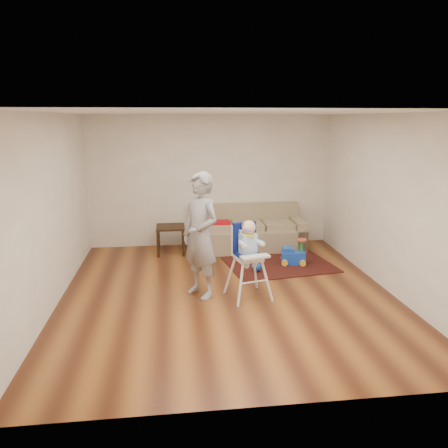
{
  "coord_description": "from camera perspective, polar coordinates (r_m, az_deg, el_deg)",
  "views": [
    {
      "loc": [
        -0.82,
        -6.24,
        2.62
      ],
      "look_at": [
        0.0,
        0.4,
        1.0
      ],
      "focal_mm": 35.0,
      "sensor_mm": 36.0,
      "label": 1
    }
  ],
  "objects": [
    {
      "name": "room_envelope",
      "position": [
        6.85,
        -0.13,
        7.38
      ],
      "size": [
        5.04,
        5.52,
        2.72
      ],
      "color": "silver",
      "rests_on": "ground"
    },
    {
      "name": "ride_on_toy",
      "position": [
        8.12,
        9.04,
        -3.53
      ],
      "size": [
        0.48,
        0.38,
        0.47
      ],
      "primitive_type": null,
      "rotation": [
        0.0,
        0.0,
        -0.18
      ],
      "color": "blue",
      "rests_on": "area_rug"
    },
    {
      "name": "adult",
      "position": [
        6.44,
        -3.07,
        -1.53
      ],
      "size": [
        0.77,
        0.82,
        1.88
      ],
      "primitive_type": "imported",
      "rotation": [
        0.0,
        0.0,
        -0.93
      ],
      "color": "#9A999C",
      "rests_on": "ground"
    },
    {
      "name": "ground",
      "position": [
        6.81,
        0.42,
        -8.99
      ],
      "size": [
        5.5,
        5.5,
        0.0
      ],
      "primitive_type": "plane",
      "color": "#472110",
      "rests_on": "ground"
    },
    {
      "name": "toy_ball",
      "position": [
        7.68,
        4.28,
        -5.6
      ],
      "size": [
        0.17,
        0.17,
        0.17
      ],
      "primitive_type": "sphere",
      "color": "blue",
      "rests_on": "area_rug"
    },
    {
      "name": "sofa",
      "position": [
        8.94,
        3.04,
        -0.49
      ],
      "size": [
        2.3,
        0.95,
        0.89
      ],
      "rotation": [
        0.0,
        0.0,
        -0.0
      ],
      "color": "gray",
      "rests_on": "ground"
    },
    {
      "name": "high_chair",
      "position": [
        6.48,
        3.2,
        -4.8
      ],
      "size": [
        0.67,
        0.67,
        1.19
      ],
      "rotation": [
        0.0,
        0.0,
        0.24
      ],
      "color": "white",
      "rests_on": "ground"
    },
    {
      "name": "area_rug",
      "position": [
        8.13,
        7.23,
        -5.24
      ],
      "size": [
        2.06,
        1.67,
        0.01
      ],
      "primitive_type": "cube",
      "rotation": [
        0.0,
        0.0,
        0.15
      ],
      "color": "black",
      "rests_on": "ground"
    },
    {
      "name": "side_table",
      "position": [
        8.75,
        -6.96,
        -2.03
      ],
      "size": [
        0.55,
        0.55,
        0.55
      ],
      "primitive_type": null,
      "color": "black",
      "rests_on": "ground"
    }
  ]
}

